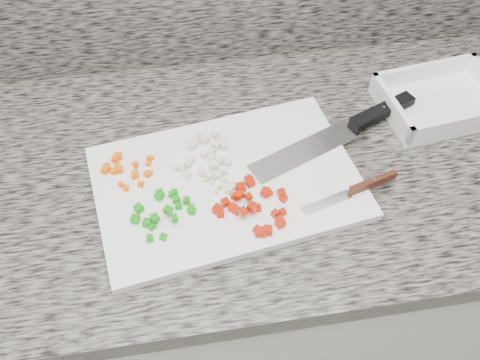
# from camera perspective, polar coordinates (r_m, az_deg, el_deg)

# --- Properties ---
(cabinet) EXTENTS (3.92, 0.62, 0.86)m
(cabinet) POSITION_cam_1_polar(r_m,az_deg,el_deg) (1.37, -2.39, -11.19)
(cabinet) COLOR silver
(cabinet) RESTS_ON ground
(countertop) EXTENTS (3.96, 0.64, 0.04)m
(countertop) POSITION_cam_1_polar(r_m,az_deg,el_deg) (1.00, -3.23, 0.93)
(countertop) COLOR #6A655D
(countertop) RESTS_ON cabinet
(cutting_board) EXTENTS (0.50, 0.37, 0.02)m
(cutting_board) POSITION_cam_1_polar(r_m,az_deg,el_deg) (0.94, -1.40, -0.27)
(cutting_board) COLOR white
(cutting_board) RESTS_ON countertop
(carrot_pile) EXTENTS (0.09, 0.09, 0.02)m
(carrot_pile) POSITION_cam_1_polar(r_m,az_deg,el_deg) (0.97, -12.27, 1.19)
(carrot_pile) COLOR #FC6005
(carrot_pile) RESTS_ON cutting_board
(onion_pile) EXTENTS (0.10, 0.12, 0.01)m
(onion_pile) POSITION_cam_1_polar(r_m,az_deg,el_deg) (0.97, -3.64, 2.82)
(onion_pile) COLOR silver
(onion_pile) RESTS_ON cutting_board
(green_pepper_pile) EXTENTS (0.11, 0.10, 0.02)m
(green_pepper_pile) POSITION_cam_1_polar(r_m,az_deg,el_deg) (0.90, -8.20, -3.26)
(green_pepper_pile) COLOR #108F0D
(green_pepper_pile) RESTS_ON cutting_board
(red_pepper_pile) EXTENTS (0.13, 0.13, 0.02)m
(red_pepper_pile) POSITION_cam_1_polar(r_m,az_deg,el_deg) (0.89, 1.39, -2.72)
(red_pepper_pile) COLOR #B91802
(red_pepper_pile) RESTS_ON cutting_board
(garlic_pile) EXTENTS (0.06, 0.05, 0.01)m
(garlic_pile) POSITION_cam_1_polar(r_m,az_deg,el_deg) (0.93, -1.97, -0.35)
(garlic_pile) COLOR beige
(garlic_pile) RESTS_ON cutting_board
(chef_knife) EXTENTS (0.36, 0.18, 0.02)m
(chef_knife) POSITION_cam_1_polar(r_m,az_deg,el_deg) (1.04, 12.35, 5.85)
(chef_knife) COLOR silver
(chef_knife) RESTS_ON cutting_board
(paring_knife) EXTENTS (0.18, 0.06, 0.02)m
(paring_knife) POSITION_cam_1_polar(r_m,az_deg,el_deg) (0.94, 12.83, -0.78)
(paring_knife) COLOR silver
(paring_knife) RESTS_ON cutting_board
(tray) EXTENTS (0.25, 0.20, 0.05)m
(tray) POSITION_cam_1_polar(r_m,az_deg,el_deg) (1.14, 20.64, 7.85)
(tray) COLOR white
(tray) RESTS_ON countertop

